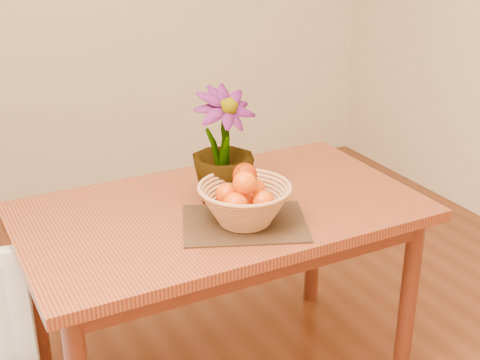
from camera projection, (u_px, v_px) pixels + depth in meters
name	position (u px, v px, depth m)	size (l,w,h in m)	color
table	(221.00, 229.00, 2.38)	(1.40, 0.80, 0.75)	brown
placemat	(245.00, 223.00, 2.22)	(0.41, 0.31, 0.01)	#351F13
wicker_basket	(245.00, 205.00, 2.19)	(0.31, 0.31, 0.13)	tan
orange_pile	(245.00, 189.00, 2.18)	(0.19, 0.18, 0.15)	#DF4403
potted_plant	(223.00, 146.00, 2.33)	(0.23, 0.23, 0.40)	#204915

